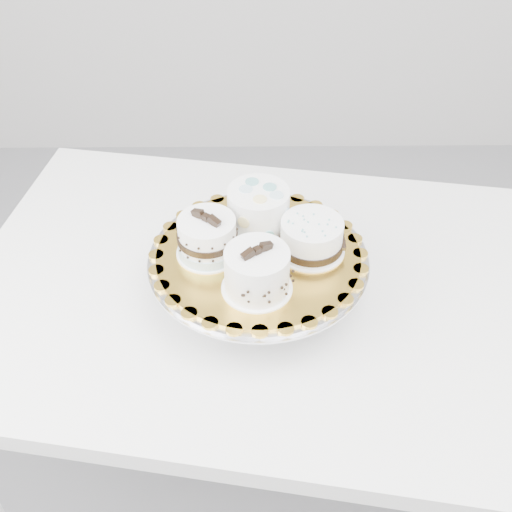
{
  "coord_description": "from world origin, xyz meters",
  "views": [
    {
      "loc": [
        -0.02,
        -0.8,
        1.6
      ],
      "look_at": [
        -0.01,
        0.02,
        0.87
      ],
      "focal_mm": 45.0,
      "sensor_mm": 36.0,
      "label": 1
    }
  ],
  "objects_px": {
    "cake_swirl": "(257,272)",
    "cake_dots": "(258,209)",
    "table": "(273,314)",
    "cake_stand": "(258,269)",
    "cake_board": "(258,254)",
    "cake_ribbon": "(312,238)",
    "cake_banded": "(207,238)"
  },
  "relations": [
    {
      "from": "cake_swirl",
      "to": "cake_banded",
      "type": "xyz_separation_m",
      "value": [
        -0.08,
        0.09,
        -0.0
      ]
    },
    {
      "from": "cake_dots",
      "to": "cake_ribbon",
      "type": "relative_size",
      "value": 1.06
    },
    {
      "from": "cake_stand",
      "to": "cake_dots",
      "type": "distance_m",
      "value": 0.11
    },
    {
      "from": "cake_board",
      "to": "cake_swirl",
      "type": "xyz_separation_m",
      "value": [
        -0.0,
        -0.09,
        0.04
      ]
    },
    {
      "from": "cake_swirl",
      "to": "cake_banded",
      "type": "bearing_deg",
      "value": 99.71
    },
    {
      "from": "table",
      "to": "cake_board",
      "type": "bearing_deg",
      "value": -121.03
    },
    {
      "from": "table",
      "to": "cake_dots",
      "type": "bearing_deg",
      "value": 137.1
    },
    {
      "from": "cake_board",
      "to": "cake_dots",
      "type": "relative_size",
      "value": 2.68
    },
    {
      "from": "cake_swirl",
      "to": "cake_dots",
      "type": "relative_size",
      "value": 1.1
    },
    {
      "from": "cake_banded",
      "to": "cake_dots",
      "type": "xyz_separation_m",
      "value": [
        0.09,
        0.07,
        0.01
      ]
    },
    {
      "from": "table",
      "to": "cake_banded",
      "type": "height_order",
      "value": "cake_banded"
    },
    {
      "from": "cake_swirl",
      "to": "cake_banded",
      "type": "distance_m",
      "value": 0.12
    },
    {
      "from": "cake_board",
      "to": "cake_dots",
      "type": "distance_m",
      "value": 0.08
    },
    {
      "from": "cake_board",
      "to": "cake_dots",
      "type": "bearing_deg",
      "value": 89.31
    },
    {
      "from": "table",
      "to": "cake_swirl",
      "type": "relative_size",
      "value": 8.86
    },
    {
      "from": "cake_dots",
      "to": "cake_ribbon",
      "type": "height_order",
      "value": "cake_dots"
    },
    {
      "from": "cake_banded",
      "to": "cake_dots",
      "type": "height_order",
      "value": "cake_banded"
    },
    {
      "from": "cake_banded",
      "to": "cake_ribbon",
      "type": "xyz_separation_m",
      "value": [
        0.18,
        0.01,
        -0.0
      ]
    },
    {
      "from": "cake_dots",
      "to": "cake_ribbon",
      "type": "bearing_deg",
      "value": -38.76
    },
    {
      "from": "cake_stand",
      "to": "cake_dots",
      "type": "bearing_deg",
      "value": 89.31
    },
    {
      "from": "cake_board",
      "to": "cake_ribbon",
      "type": "distance_m",
      "value": 0.1
    },
    {
      "from": "table",
      "to": "cake_stand",
      "type": "distance_m",
      "value": 0.16
    },
    {
      "from": "cake_stand",
      "to": "cake_banded",
      "type": "xyz_separation_m",
      "value": [
        -0.09,
        0.0,
        0.07
      ]
    },
    {
      "from": "table",
      "to": "cake_banded",
      "type": "xyz_separation_m",
      "value": [
        -0.12,
        -0.03,
        0.22
      ]
    },
    {
      "from": "cake_swirl",
      "to": "cake_dots",
      "type": "distance_m",
      "value": 0.16
    },
    {
      "from": "cake_stand",
      "to": "table",
      "type": "bearing_deg",
      "value": 49.18
    },
    {
      "from": "cake_board",
      "to": "cake_ribbon",
      "type": "xyz_separation_m",
      "value": [
        0.09,
        0.01,
        0.03
      ]
    },
    {
      "from": "table",
      "to": "cake_ribbon",
      "type": "height_order",
      "value": "cake_ribbon"
    },
    {
      "from": "table",
      "to": "cake_dots",
      "type": "relative_size",
      "value": 9.72
    },
    {
      "from": "cake_banded",
      "to": "cake_board",
      "type": "bearing_deg",
      "value": 36.26
    },
    {
      "from": "cake_stand",
      "to": "cake_ribbon",
      "type": "relative_size",
      "value": 3.1
    },
    {
      "from": "cake_board",
      "to": "cake_stand",
      "type": "bearing_deg",
      "value": 100.62
    }
  ]
}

